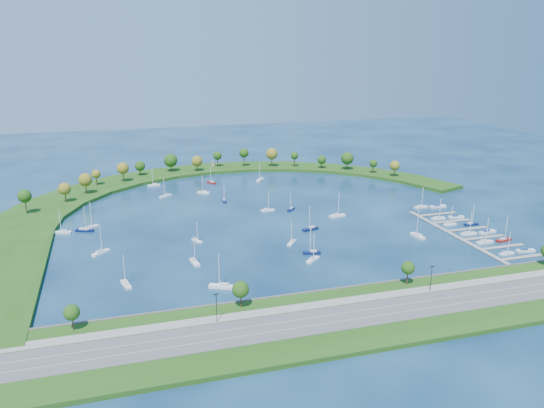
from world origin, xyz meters
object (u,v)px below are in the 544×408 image
object	(u,v)px
docked_boat_7	(471,224)
moored_boat_13	(166,195)
moored_boat_3	(337,215)
moored_boat_16	(204,192)
moored_boat_0	(260,179)
moored_boat_1	(224,200)
docked_boat_5	(487,232)
moored_boat_15	(310,228)
docked_boat_10	(421,206)
moored_boat_17	(126,284)
moored_boat_8	(84,230)
dock_system	(468,234)
docked_boat_8	(438,218)
moored_boat_10	(267,210)
docked_boat_4	(468,233)
docked_boat_1	(525,250)
docked_boat_9	(456,217)
moored_boat_11	(291,209)
moored_boat_5	(418,235)
moored_boat_7	(101,252)
moored_boat_18	(154,185)
moored_boat_12	(312,252)
moored_boat_4	(194,261)
harbor_tower	(213,164)
moored_boat_20	(91,227)
docked_boat_3	(504,239)
moored_boat_2	(313,259)
moored_boat_14	(292,242)
moored_boat_21	(222,286)
docked_boat_2	(485,241)
docked_boat_0	(507,253)
docked_boat_6	(450,224)
docked_boat_11	(438,206)
moored_boat_6	(197,240)

from	to	relation	value
docked_boat_7	moored_boat_13	bearing A→B (deg)	148.51
moored_boat_3	moored_boat_16	size ratio (longest dim) A/B	1.17
moored_boat_0	moored_boat_16	xyz separation A→B (m)	(-43.01, -22.03, -0.04)
moored_boat_1	docked_boat_7	xyz separation A→B (m)	(112.82, -80.34, 0.01)
moored_boat_16	docked_boat_5	size ratio (longest dim) A/B	1.19
moored_boat_15	docked_boat_10	distance (m)	76.10
moored_boat_17	moored_boat_8	bearing A→B (deg)	0.97
moored_boat_8	moored_boat_15	size ratio (longest dim) A/B	1.03
dock_system	docked_boat_8	bearing A→B (deg)	89.49
moored_boat_10	docked_boat_4	world-z (taller)	docked_boat_4
moored_boat_17	moored_boat_0	bearing A→B (deg)	-45.02
docked_boat_1	docked_boat_9	bearing A→B (deg)	99.16
moored_boat_0	moored_boat_1	bearing A→B (deg)	2.35
moored_boat_10	moored_boat_11	world-z (taller)	moored_boat_10
moored_boat_5	docked_boat_10	size ratio (longest dim) A/B	1.13
moored_boat_7	docked_boat_10	size ratio (longest dim) A/B	1.10
moored_boat_18	moored_boat_7	bearing A→B (deg)	74.20
moored_boat_12	docked_boat_4	bearing A→B (deg)	-166.94
moored_boat_10	moored_boat_11	bearing A→B (deg)	-7.76
docked_boat_7	docked_boat_4	bearing A→B (deg)	-127.12
moored_boat_4	docked_boat_9	distance (m)	146.47
harbor_tower	moored_boat_20	bearing A→B (deg)	-125.54
moored_boat_12	docked_boat_3	size ratio (longest dim) A/B	0.97
moored_boat_15	moored_boat_17	size ratio (longest dim) A/B	1.02
moored_boat_3	docked_boat_1	size ratio (longest dim) A/B	1.56
moored_boat_17	moored_boat_4	bearing A→B (deg)	-75.35
moored_boat_1	docked_boat_4	xyz separation A→B (m)	(102.31, -92.66, 0.04)
moored_boat_11	docked_boat_10	size ratio (longest dim) A/B	0.83
moored_boat_11	moored_boat_7	bearing A→B (deg)	-25.88
moored_boat_5	moored_boat_12	distance (m)	57.17
moored_boat_2	moored_boat_11	world-z (taller)	moored_boat_2
moored_boat_14	moored_boat_21	bearing A→B (deg)	-10.39
harbor_tower	docked_boat_4	world-z (taller)	docked_boat_4
moored_boat_8	docked_boat_2	world-z (taller)	moored_boat_8
docked_boat_0	docked_boat_9	xyz separation A→B (m)	(10.44, 52.65, -0.23)
docked_boat_6	docked_boat_11	size ratio (longest dim) A/B	1.07
moored_boat_14	moored_boat_2	bearing A→B (deg)	41.36
docked_boat_1	docked_boat_10	world-z (taller)	docked_boat_10
dock_system	moored_boat_13	world-z (taller)	moored_boat_13
moored_boat_4	docked_boat_8	bearing A→B (deg)	93.10
moored_boat_13	moored_boat_17	size ratio (longest dim) A/B	0.96
moored_boat_4	moored_boat_15	distance (m)	68.17
harbor_tower	docked_boat_7	world-z (taller)	docked_boat_7
dock_system	docked_boat_11	world-z (taller)	docked_boat_11
moored_boat_0	moored_boat_11	distance (m)	72.28
docked_boat_10	docked_boat_11	world-z (taller)	docked_boat_10
dock_system	moored_boat_0	distance (m)	152.37
moored_boat_1	moored_boat_3	distance (m)	70.45
moored_boat_6	docked_boat_1	xyz separation A→B (m)	(139.38, -55.37, -0.23)
docked_boat_7	docked_boat_9	world-z (taller)	docked_boat_7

